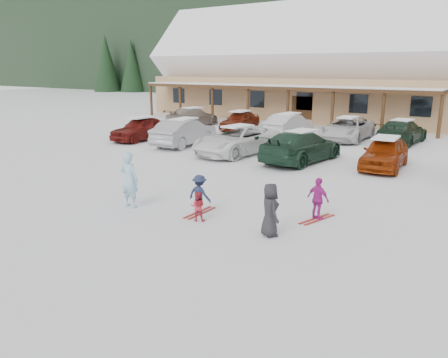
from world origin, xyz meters
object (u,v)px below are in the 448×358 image
Objects in this scene: parked_car_11 at (402,132)px; parked_car_0 at (141,129)px; toddler_red at (198,206)px; parked_car_2 at (237,140)px; child_magenta at (318,199)px; parked_car_3 at (301,146)px; parked_car_1 at (184,132)px; child_navy at (200,194)px; day_lodge at (306,73)px; adult_skier at (130,180)px; parked_car_7 at (193,117)px; parked_car_8 at (240,120)px; parked_car_9 at (289,124)px; bystander_dark at (270,210)px; parked_car_10 at (347,129)px; parked_car_4 at (385,153)px.

parked_car_0 is at bearing 33.45° from parked_car_11.
toddler_red is 10.52m from parked_car_2.
child_magenta is at bearing -170.54° from toddler_red.
parked_car_3 is 1.06× the size of parked_car_11.
parked_car_1 is (3.47, 0.05, 0.06)m from parked_car_0.
parked_car_11 reaches higher than child_navy.
adult_skier is at bearing -76.90° from day_lodge.
parked_car_7 is at bearing -77.36° from toddler_red.
parked_car_0 reaches higher than parked_car_8.
parked_car_9 is (-8.25, 14.93, 0.08)m from child_magenta.
bystander_dark is (2.34, 0.15, 0.29)m from toddler_red.
toddler_red is at bearing -87.28° from parked_car_10.
adult_skier is at bearing -96.09° from parked_car_10.
child_magenta is at bearing 140.15° from parked_car_1.
adult_skier is 1.48× the size of child_navy.
adult_skier is at bearing -73.44° from parked_car_8.
parked_car_1 reaches higher than parked_car_0.
parked_car_1 is at bearing -63.68° from adult_skier.
parked_car_11 is (2.14, 17.23, 0.09)m from child_navy.
parked_car_10 reaches higher than toddler_red.
parked_car_7 is 1.11× the size of parked_car_9.
parked_car_9 is at bearing -73.52° from child_navy.
bystander_dark is at bearing 170.71° from child_navy.
parked_car_0 is 1.05× the size of parked_car_8.
parked_car_9 reaches higher than parked_car_4.
bystander_dark is at bearing -33.96° from parked_car_0.
parked_car_0 reaches higher than parked_car_7.
parked_car_0 is 7.49m from parked_car_2.
day_lodge is 6.10× the size of parked_car_1.
adult_skier is 2.04× the size of toddler_red.
parked_car_8 is 8.07m from parked_car_10.
parked_car_10 is (-1.37, 17.22, 0.27)m from toddler_red.
parked_car_3 reaches higher than parked_car_8.
child_magenta is 22.26m from parked_car_7.
parked_car_11 is at bearing -102.05° from parked_car_3.
adult_skier reaches higher than child_magenta.
parked_car_10 is (8.07, -0.10, 0.03)m from parked_car_8.
parked_car_11 is at bearing -49.05° from bystander_dark.
parked_car_9 is (3.32, 7.08, -0.05)m from parked_car_1.
parked_car_2 is 11.72m from parked_car_7.
parked_car_9 is (6.79, 7.13, 0.01)m from parked_car_0.
parked_car_0 is 0.96× the size of parked_car_9.
parked_car_2 is (4.01, -0.49, -0.04)m from parked_car_1.
day_lodge is 5.57× the size of parked_car_3.
parked_car_3 is 1.28× the size of parked_car_8.
child_navy is 8.99m from parked_car_3.
parked_car_7 reaches higher than parked_car_8.
parked_car_7 is at bearing 179.76° from parked_car_8.
child_navy is at bearing 129.96° from parked_car_7.
day_lodge is 23.38× the size of child_navy.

